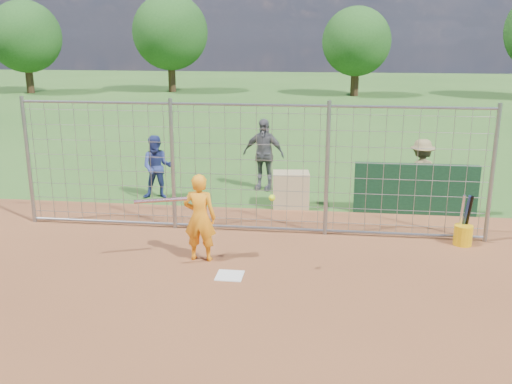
# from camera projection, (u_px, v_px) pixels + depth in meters

# --- Properties ---
(ground) EXTENTS (100.00, 100.00, 0.00)m
(ground) POSITION_uv_depth(u_px,v_px,m) (232.00, 271.00, 9.40)
(ground) COLOR #2D591E
(ground) RESTS_ON ground
(infield_dirt) EXTENTS (18.00, 18.00, 0.00)m
(infield_dirt) POSITION_uv_depth(u_px,v_px,m) (188.00, 375.00, 6.53)
(infield_dirt) COLOR brown
(infield_dirt) RESTS_ON ground
(home_plate) EXTENTS (0.43, 0.43, 0.02)m
(home_plate) POSITION_uv_depth(u_px,v_px,m) (230.00, 276.00, 9.20)
(home_plate) COLOR silver
(home_plate) RESTS_ON ground
(dugout_wall) EXTENTS (2.60, 0.20, 1.10)m
(dugout_wall) POSITION_uv_depth(u_px,v_px,m) (415.00, 189.00, 12.27)
(dugout_wall) COLOR #11381E
(dugout_wall) RESTS_ON ground
(batter) EXTENTS (0.57, 0.38, 1.53)m
(batter) POSITION_uv_depth(u_px,v_px,m) (200.00, 218.00, 9.68)
(batter) COLOR orange
(batter) RESTS_ON ground
(bystander_a) EXTENTS (0.80, 0.67, 1.50)m
(bystander_a) POSITION_uv_depth(u_px,v_px,m) (157.00, 167.00, 13.38)
(bystander_a) COLOR navy
(bystander_a) RESTS_ON ground
(bystander_b) EXTENTS (1.11, 0.63, 1.79)m
(bystander_b) POSITION_uv_depth(u_px,v_px,m) (263.00, 154.00, 14.12)
(bystander_b) COLOR #545559
(bystander_b) RESTS_ON ground
(bystander_c) EXTENTS (1.09, 0.78, 1.54)m
(bystander_c) POSITION_uv_depth(u_px,v_px,m) (421.00, 173.00, 12.74)
(bystander_c) COLOR olive
(bystander_c) RESTS_ON ground
(equipment_bin) EXTENTS (0.85, 0.63, 0.80)m
(equipment_bin) POSITION_uv_depth(u_px,v_px,m) (291.00, 190.00, 12.79)
(equipment_bin) COLOR tan
(equipment_bin) RESTS_ON ground
(equipment_in_play) EXTENTS (2.31, 0.36, 0.22)m
(equipment_in_play) POSITION_uv_depth(u_px,v_px,m) (187.00, 200.00, 9.23)
(equipment_in_play) COLOR silver
(equipment_in_play) RESTS_ON ground
(bucket_with_bats) EXTENTS (0.34, 0.37, 0.97)m
(bucket_with_bats) POSITION_uv_depth(u_px,v_px,m) (463.00, 232.00, 10.51)
(bucket_with_bats) COLOR #E5A70C
(bucket_with_bats) RESTS_ON ground
(backstop_fence) EXTENTS (9.08, 0.08, 2.60)m
(backstop_fence) POSITION_uv_depth(u_px,v_px,m) (249.00, 169.00, 10.97)
(backstop_fence) COLOR gray
(backstop_fence) RESTS_ON ground
(tree_line) EXTENTS (44.66, 6.72, 6.48)m
(tree_line) POSITION_uv_depth(u_px,v_px,m) (359.00, 34.00, 34.88)
(tree_line) COLOR #3F2B19
(tree_line) RESTS_ON ground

